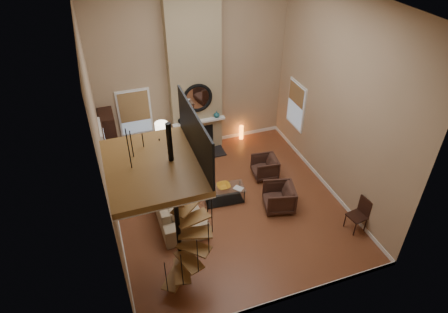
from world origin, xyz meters
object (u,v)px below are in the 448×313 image
object	(u,v)px
accent_lamp	(241,132)
side_chair	(360,213)
armchair_far	(282,197)
floor_lamp	(162,131)
sofa	(174,197)
armchair_near	(267,167)
hutch	(111,142)
coffee_table	(224,193)

from	to	relation	value
accent_lamp	side_chair	world-z (taller)	side_chair
armchair_far	floor_lamp	size ratio (longest dim) A/B	0.48
armchair_far	side_chair	xyz separation A→B (m)	(1.52, -1.36, 0.17)
armchair_far	floor_lamp	world-z (taller)	floor_lamp
sofa	side_chair	size ratio (longest dim) A/B	3.08
armchair_near	side_chair	bearing A→B (deg)	32.12
hutch	armchair_far	xyz separation A→B (m)	(4.10, -3.38, -0.60)
armchair_far	accent_lamp	xyz separation A→B (m)	(0.24, 3.62, -0.10)
accent_lamp	armchair_far	bearing A→B (deg)	-93.80
sofa	floor_lamp	distance (m)	2.04
armchair_near	coffee_table	world-z (taller)	armchair_near
side_chair	accent_lamp	bearing A→B (deg)	104.38
coffee_table	side_chair	bearing A→B (deg)	-36.06
hutch	armchair_far	bearing A→B (deg)	-39.48
side_chair	armchair_near	bearing A→B (deg)	115.60
coffee_table	side_chair	distance (m)	3.61
armchair_far	coffee_table	world-z (taller)	armchair_far
armchair_near	coffee_table	xyz separation A→B (m)	(-1.59, -0.64, -0.07)
accent_lamp	sofa	bearing A→B (deg)	-138.62
armchair_far	side_chair	size ratio (longest dim) A/B	0.87
accent_lamp	hutch	bearing A→B (deg)	-176.80
armchair_near	armchair_far	world-z (taller)	armchair_far
accent_lamp	armchair_near	bearing A→B (deg)	-91.18
armchair_near	floor_lamp	size ratio (longest dim) A/B	0.43
hutch	sofa	xyz separation A→B (m)	(1.32, -2.42, -0.55)
sofa	floor_lamp	world-z (taller)	floor_lamp
hutch	armchair_near	distance (m)	4.77
coffee_table	accent_lamp	world-z (taller)	accent_lamp
hutch	accent_lamp	bearing A→B (deg)	3.20
floor_lamp	accent_lamp	bearing A→B (deg)	17.38
armchair_far	hutch	bearing A→B (deg)	-115.34
floor_lamp	hutch	bearing A→B (deg)	155.84
sofa	armchair_near	bearing A→B (deg)	-81.83
armchair_near	accent_lamp	bearing A→B (deg)	-174.66
armchair_near	floor_lamp	world-z (taller)	floor_lamp
coffee_table	accent_lamp	distance (m)	3.30
sofa	accent_lamp	distance (m)	4.04
side_chair	sofa	bearing A→B (deg)	151.68
coffee_table	floor_lamp	world-z (taller)	floor_lamp
sofa	side_chair	world-z (taller)	side_chair
armchair_near	floor_lamp	bearing A→B (deg)	-108.51
coffee_table	armchair_near	bearing A→B (deg)	21.97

